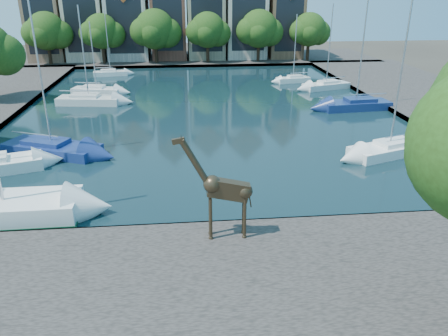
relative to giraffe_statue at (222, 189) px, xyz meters
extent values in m
plane|color=#38332B|center=(0.66, 1.49, -2.95)|extent=(160.00, 160.00, 0.00)
cube|color=black|center=(0.66, 25.49, -2.91)|extent=(38.00, 50.00, 0.08)
cube|color=#4C4542|center=(0.66, -5.51, -2.70)|extent=(50.00, 14.00, 0.50)
cube|color=#4C4542|center=(0.66, 57.49, -2.70)|extent=(60.00, 16.00, 0.50)
cube|color=#4C4542|center=(25.66, 25.49, -2.70)|extent=(14.00, 52.00, 0.50)
cube|color=#8C674C|center=(-22.34, 57.49, 3.05)|extent=(5.39, 9.00, 11.00)
cube|color=black|center=(-22.34, 53.01, 3.05)|extent=(4.40, 0.05, 8.25)
cube|color=beige|center=(-16.34, 57.49, 3.80)|extent=(5.88, 9.00, 12.50)
cube|color=black|center=(-16.34, 53.01, 3.80)|extent=(4.80, 0.05, 9.38)
cube|color=beige|center=(-9.84, 57.49, 2.80)|extent=(6.37, 9.00, 10.50)
cube|color=black|center=(-9.84, 53.01, 2.80)|extent=(5.20, 0.05, 7.88)
cube|color=brown|center=(-3.34, 57.49, 4.05)|extent=(5.39, 9.00, 13.00)
cube|color=black|center=(-3.34, 53.01, 4.05)|extent=(4.40, 0.05, 9.75)
cube|color=tan|center=(2.66, 57.49, 3.30)|extent=(5.88, 9.00, 11.50)
cube|color=black|center=(2.66, 53.01, 3.30)|extent=(4.80, 0.05, 8.62)
cube|color=beige|center=(9.16, 57.49, 3.55)|extent=(6.37, 9.00, 12.00)
cube|color=black|center=(9.16, 53.01, 3.55)|extent=(5.20, 0.05, 9.00)
cube|color=brown|center=(15.66, 57.49, 2.80)|extent=(5.39, 9.00, 10.50)
cube|color=black|center=(15.66, 53.01, 2.80)|extent=(4.40, 0.05, 7.88)
cylinder|color=#332114|center=(-21.34, 51.99, -0.85)|extent=(0.50, 0.50, 3.20)
sphere|color=#1B4313|center=(-21.34, 51.99, 2.43)|extent=(5.60, 5.60, 5.60)
sphere|color=#1B4313|center=(-19.66, 52.29, 1.87)|extent=(4.20, 4.20, 4.20)
sphere|color=#1B4313|center=(-22.88, 51.59, 2.15)|extent=(3.92, 3.92, 3.92)
cylinder|color=#332114|center=(-13.34, 51.99, -0.85)|extent=(0.50, 0.50, 3.20)
sphere|color=#1B4313|center=(-13.34, 51.99, 2.31)|extent=(5.20, 5.20, 5.20)
sphere|color=#1B4313|center=(-11.78, 52.29, 1.79)|extent=(3.90, 3.90, 3.90)
sphere|color=#1B4313|center=(-14.77, 51.59, 2.05)|extent=(3.64, 3.64, 3.64)
cylinder|color=#332114|center=(-5.34, 51.99, -0.85)|extent=(0.50, 0.50, 3.20)
sphere|color=#1B4313|center=(-5.34, 51.99, 2.55)|extent=(6.00, 6.00, 6.00)
sphere|color=#1B4313|center=(-3.54, 52.29, 1.95)|extent=(4.50, 4.50, 4.50)
sphere|color=#1B4313|center=(-6.99, 51.59, 2.25)|extent=(4.20, 4.20, 4.20)
cylinder|color=#332114|center=(2.66, 51.99, -0.85)|extent=(0.50, 0.50, 3.20)
sphere|color=#1B4313|center=(2.66, 51.99, 2.37)|extent=(5.40, 5.40, 5.40)
sphere|color=#1B4313|center=(4.28, 52.29, 1.83)|extent=(4.05, 4.05, 4.05)
sphere|color=#1B4313|center=(1.18, 51.59, 2.10)|extent=(3.78, 3.78, 3.78)
cylinder|color=#332114|center=(10.66, 51.99, -0.85)|extent=(0.50, 0.50, 3.20)
sphere|color=#1B4313|center=(10.66, 51.99, 2.49)|extent=(5.80, 5.80, 5.80)
sphere|color=#1B4313|center=(12.40, 52.29, 1.91)|extent=(4.35, 4.35, 4.35)
sphere|color=#1B4313|center=(9.07, 51.59, 2.20)|extent=(4.06, 4.06, 4.06)
cylinder|color=#332114|center=(18.66, 51.99, -0.85)|extent=(0.50, 0.50, 3.20)
sphere|color=#1B4313|center=(18.66, 51.99, 2.31)|extent=(5.20, 5.20, 5.20)
sphere|color=#1B4313|center=(20.22, 52.29, 1.79)|extent=(3.90, 3.90, 3.90)
sphere|color=#1B4313|center=(17.23, 51.59, 2.05)|extent=(3.64, 3.64, 3.64)
sphere|color=#1B4313|center=(-19.66, 29.79, 2.07)|extent=(4.20, 4.20, 4.20)
cylinder|color=#3D2F1E|center=(-0.57, -0.20, -1.41)|extent=(0.16, 0.16, 2.07)
cylinder|color=#3D2F1E|center=(-0.56, 0.23, -1.41)|extent=(0.16, 0.16, 2.07)
cylinder|color=#3D2F1E|center=(1.01, -0.25, -1.41)|extent=(0.16, 0.16, 2.07)
cylinder|color=#3D2F1E|center=(1.02, 0.19, -1.41)|extent=(0.16, 0.16, 2.07)
cube|color=#3D2F1E|center=(0.27, -0.01, -0.03)|extent=(2.02, 0.60, 1.21)
cylinder|color=#3D2F1E|center=(-1.20, 0.03, 1.32)|extent=(1.34, 0.33, 2.14)
cube|color=#3D2F1E|center=(-1.91, 0.05, 2.37)|extent=(0.58, 0.19, 0.33)
cube|color=navy|center=(-11.34, 13.45, -2.40)|extent=(7.61, 5.14, 0.93)
cube|color=navy|center=(-11.34, 13.45, -2.09)|extent=(3.59, 2.86, 0.52)
cylinder|color=#B2B2B7|center=(-11.34, 13.45, 2.92)|extent=(0.12, 0.12, 10.13)
cube|color=silver|center=(-11.34, 28.14, -2.38)|extent=(6.66, 3.07, 0.97)
cube|color=silver|center=(-11.34, 28.14, -2.06)|extent=(2.99, 1.93, 0.54)
cylinder|color=#B2B2B7|center=(-11.34, 28.14, 2.39)|extent=(0.13, 0.13, 9.02)
cube|color=white|center=(-11.34, 32.96, -2.44)|extent=(5.80, 3.09, 0.86)
cube|color=white|center=(-11.34, 32.96, -2.15)|extent=(2.65, 1.85, 0.48)
cylinder|color=#B2B2B7|center=(-11.34, 32.96, 1.42)|extent=(0.11, 0.11, 7.23)
cube|color=white|center=(-11.34, 44.05, -2.48)|extent=(4.72, 2.21, 0.78)
cube|color=white|center=(-11.34, 44.05, -2.21)|extent=(2.12, 1.38, 0.44)
cylinder|color=#B2B2B7|center=(-11.34, 44.05, 1.88)|extent=(0.10, 0.10, 8.27)
cube|color=white|center=(13.27, 10.72, -2.39)|extent=(6.61, 4.14, 0.95)
cube|color=white|center=(13.27, 10.72, -2.07)|extent=(3.08, 2.35, 0.53)
cylinder|color=#B2B2B7|center=(13.27, 10.72, 2.97)|extent=(0.13, 0.13, 10.20)
cube|color=navy|center=(15.66, 23.40, -2.36)|extent=(6.95, 2.95, 1.02)
cube|color=navy|center=(15.66, 23.40, -2.02)|extent=(3.09, 1.91, 0.57)
cylinder|color=#B2B2B7|center=(15.66, 23.40, 3.93)|extent=(0.14, 0.14, 12.02)
cube|color=silver|center=(15.66, 32.90, -2.43)|extent=(5.99, 3.56, 0.87)
cube|color=silver|center=(15.66, 32.90, -2.14)|extent=(2.77, 2.06, 0.49)
cylinder|color=#B2B2B7|center=(15.66, 32.90, 2.31)|extent=(0.12, 0.12, 8.99)
cube|color=white|center=(12.66, 37.08, -2.47)|extent=(4.45, 2.24, 0.81)
cube|color=white|center=(12.66, 37.08, -2.20)|extent=(2.02, 1.37, 0.45)
cylinder|color=#B2B2B7|center=(12.66, 37.08, 1.62)|extent=(0.11, 0.11, 7.72)
camera|label=1|loc=(-1.69, -17.85, 8.52)|focal=35.00mm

